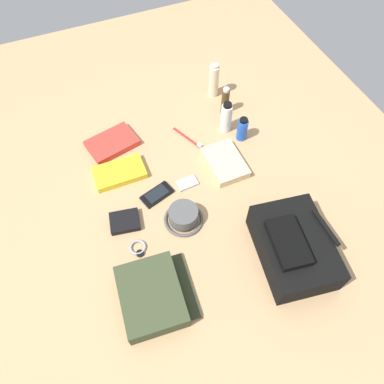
% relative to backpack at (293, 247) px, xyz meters
% --- Properties ---
extents(ground_plane, '(2.64, 2.02, 0.02)m').
position_rel_backpack_xyz_m(ground_plane, '(-0.36, -0.23, -0.07)').
color(ground_plane, tan).
rests_on(ground_plane, ground).
extents(backpack, '(0.36, 0.28, 0.15)m').
position_rel_backpack_xyz_m(backpack, '(0.00, 0.00, 0.00)').
color(backpack, black).
rests_on(backpack, ground_plane).
extents(toiletry_pouch, '(0.26, 0.26, 0.07)m').
position_rel_backpack_xyz_m(toiletry_pouch, '(-0.04, -0.51, -0.03)').
color(toiletry_pouch, '#384228').
rests_on(toiletry_pouch, ground_plane).
extents(bucket_hat, '(0.15, 0.15, 0.07)m').
position_rel_backpack_xyz_m(bucket_hat, '(-0.28, -0.30, -0.03)').
color(bucket_hat, '#505050').
rests_on(bucket_hat, ground_plane).
extents(lotion_bottle, '(0.05, 0.05, 0.17)m').
position_rel_backpack_xyz_m(lotion_bottle, '(-0.87, 0.10, 0.02)').
color(lotion_bottle, beige).
rests_on(lotion_bottle, ground_plane).
extents(cologne_bottle, '(0.04, 0.04, 0.14)m').
position_rel_backpack_xyz_m(cologne_bottle, '(-0.74, 0.10, 0.00)').
color(cologne_bottle, '#473319').
rests_on(cologne_bottle, ground_plane).
extents(toothpaste_tube, '(0.05, 0.05, 0.15)m').
position_rel_backpack_xyz_m(toothpaste_tube, '(-0.64, 0.05, 0.01)').
color(toothpaste_tube, white).
rests_on(toothpaste_tube, ground_plane).
extents(deodorant_spray, '(0.04, 0.04, 0.12)m').
position_rel_backpack_xyz_m(deodorant_spray, '(-0.57, 0.09, -0.01)').
color(deodorant_spray, blue).
rests_on(deodorant_spray, ground_plane).
extents(paperback_novel, '(0.18, 0.23, 0.03)m').
position_rel_backpack_xyz_m(paperback_novel, '(-0.75, -0.44, -0.05)').
color(paperback_novel, red).
rests_on(paperback_novel, ground_plane).
extents(travel_guidebook, '(0.12, 0.21, 0.03)m').
position_rel_backpack_xyz_m(travel_guidebook, '(-0.58, -0.46, -0.05)').
color(travel_guidebook, yellow).
rests_on(travel_guidebook, ground_plane).
extents(cell_phone, '(0.10, 0.14, 0.01)m').
position_rel_backpack_xyz_m(cell_phone, '(-0.42, -0.35, -0.06)').
color(cell_phone, black).
rests_on(cell_phone, ground_plane).
extents(media_player, '(0.06, 0.09, 0.01)m').
position_rel_backpack_xyz_m(media_player, '(-0.43, -0.22, -0.06)').
color(media_player, '#B7B7BC').
rests_on(media_player, ground_plane).
extents(wristwatch, '(0.07, 0.06, 0.01)m').
position_rel_backpack_xyz_m(wristwatch, '(-0.23, -0.50, -0.06)').
color(wristwatch, '#99999E').
rests_on(wristwatch, ground_plane).
extents(toothbrush, '(0.16, 0.08, 0.02)m').
position_rel_backpack_xyz_m(toothbrush, '(-0.64, -0.12, -0.06)').
color(toothbrush, red).
rests_on(toothbrush, ground_plane).
extents(wallet, '(0.11, 0.12, 0.02)m').
position_rel_backpack_xyz_m(wallet, '(-0.35, -0.51, -0.05)').
color(wallet, black).
rests_on(wallet, ground_plane).
extents(folded_towel, '(0.20, 0.14, 0.04)m').
position_rel_backpack_xyz_m(folded_towel, '(-0.46, -0.04, -0.04)').
color(folded_towel, beige).
rests_on(folded_towel, ground_plane).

